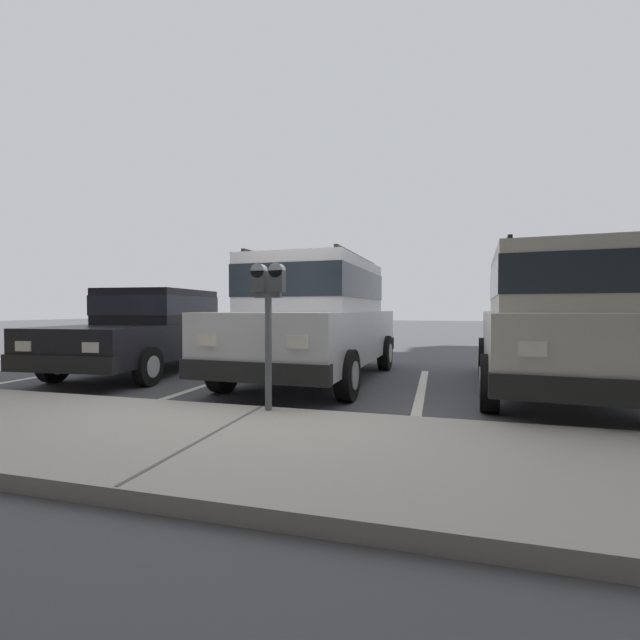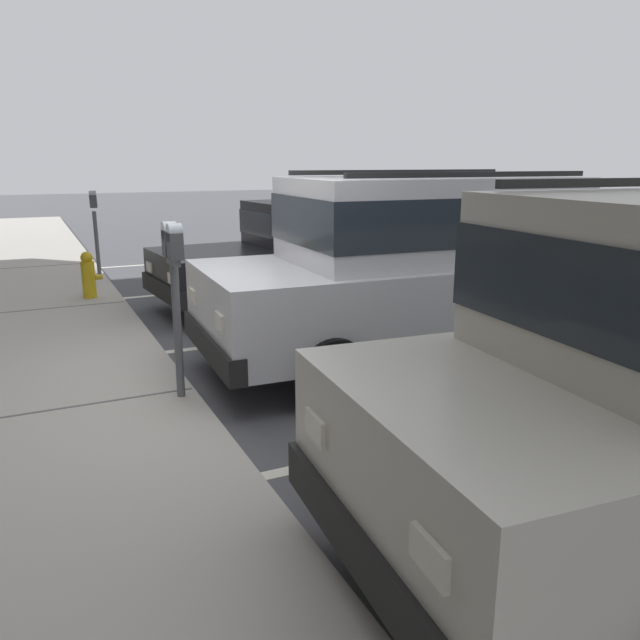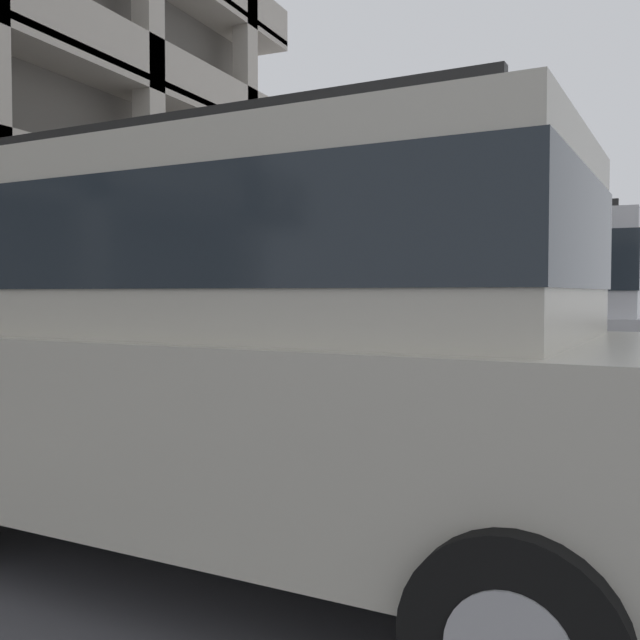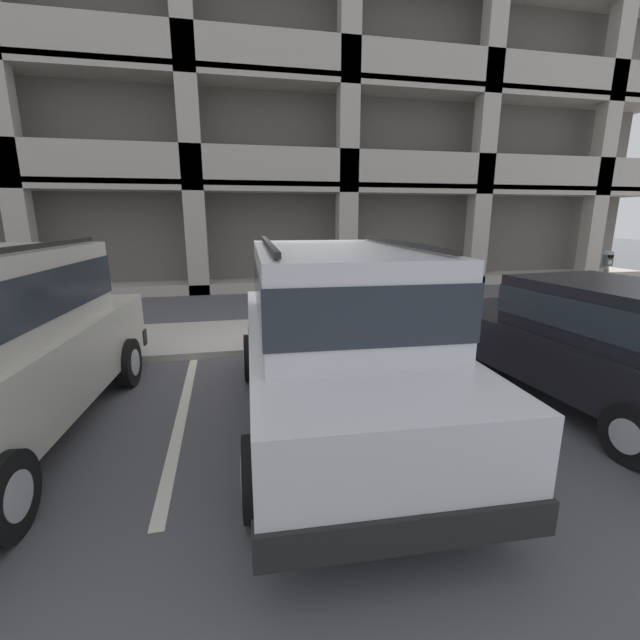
{
  "view_description": "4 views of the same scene",
  "coord_description": "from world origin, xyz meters",
  "px_view_note": "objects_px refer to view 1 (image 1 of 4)",
  "views": [
    {
      "loc": [
        -1.83,
        4.47,
        1.17
      ],
      "look_at": [
        -0.31,
        -1.02,
        1.03
      ],
      "focal_mm": 24.0,
      "sensor_mm": 36.0,
      "label": 1
    },
    {
      "loc": [
        -5.33,
        1.45,
        2.13
      ],
      "look_at": [
        -0.29,
        -0.93,
        0.71
      ],
      "focal_mm": 35.0,
      "sensor_mm": 36.0,
      "label": 2
    },
    {
      "loc": [
        -6.49,
        -3.75,
        1.32
      ],
      "look_at": [
        0.32,
        -0.8,
        1.04
      ],
      "focal_mm": 40.0,
      "sensor_mm": 36.0,
      "label": 3
    },
    {
      "loc": [
        -0.98,
        -6.7,
        2.28
      ],
      "look_at": [
        0.21,
        -1.14,
        0.9
      ],
      "focal_mm": 24.0,
      "sensor_mm": 36.0,
      "label": 4
    }
  ],
  "objects_px": {
    "dark_hatchback": "(154,328)",
    "parking_meter_near": "(268,301)",
    "red_sedan": "(557,315)",
    "silver_suv": "(317,314)"
  },
  "relations": [
    {
      "from": "silver_suv",
      "to": "parking_meter_near",
      "type": "bearing_deg",
      "value": 97.79
    },
    {
      "from": "red_sedan",
      "to": "dark_hatchback",
      "type": "height_order",
      "value": "red_sedan"
    },
    {
      "from": "dark_hatchback",
      "to": "parking_meter_near",
      "type": "bearing_deg",
      "value": 136.4
    },
    {
      "from": "dark_hatchback",
      "to": "parking_meter_near",
      "type": "height_order",
      "value": "parking_meter_near"
    },
    {
      "from": "parking_meter_near",
      "to": "silver_suv",
      "type": "bearing_deg",
      "value": -84.82
    },
    {
      "from": "silver_suv",
      "to": "dark_hatchback",
      "type": "relative_size",
      "value": 1.06
    },
    {
      "from": "dark_hatchback",
      "to": "red_sedan",
      "type": "bearing_deg",
      "value": 172.37
    },
    {
      "from": "red_sedan",
      "to": "dark_hatchback",
      "type": "xyz_separation_m",
      "value": [
        6.77,
        -0.36,
        -0.27
      ]
    },
    {
      "from": "red_sedan",
      "to": "parking_meter_near",
      "type": "xyz_separation_m",
      "value": [
        3.28,
        2.46,
        0.16
      ]
    },
    {
      "from": "silver_suv",
      "to": "dark_hatchback",
      "type": "distance_m",
      "value": 3.25
    }
  ]
}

